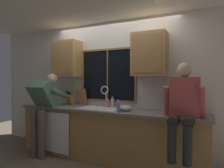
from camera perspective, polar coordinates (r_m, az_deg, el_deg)
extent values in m
cube|color=silver|center=(3.80, 0.52, -1.15)|extent=(5.81, 0.12, 2.55)
cylinder|color=#FFEAB2|center=(3.99, -17.96, 17.32)|extent=(0.14, 0.14, 0.01)
cylinder|color=#FFEAB2|center=(3.04, 13.67, 22.52)|extent=(0.14, 0.14, 0.01)
cube|color=black|center=(3.78, -1.23, 2.62)|extent=(1.10, 0.02, 0.95)
cube|color=olive|center=(3.81, -1.31, 10.04)|extent=(1.17, 0.02, 0.04)
cube|color=olive|center=(3.80, -1.30, -4.83)|extent=(1.17, 0.02, 0.04)
cube|color=olive|center=(4.06, -8.43, 2.53)|extent=(0.03, 0.02, 0.95)
cube|color=olive|center=(3.55, 6.87, 2.68)|extent=(0.04, 0.02, 0.95)
cube|color=olive|center=(3.77, -1.32, 2.62)|extent=(0.02, 0.02, 0.95)
cube|color=#A07744|center=(3.63, -1.95, -14.67)|extent=(3.41, 0.58, 0.88)
cube|color=slate|center=(3.51, -2.11, -7.54)|extent=(3.47, 0.62, 0.04)
cube|color=white|center=(3.86, -16.11, -13.47)|extent=(0.60, 0.02, 0.74)
cube|color=#B2844C|center=(4.14, -13.00, 7.13)|extent=(0.56, 0.33, 0.72)
cube|color=#9D7443|center=(4.01, -14.55, 7.31)|extent=(0.48, 0.01, 0.62)
sphere|color=#B2B2B7|center=(3.88, -12.70, 4.10)|extent=(0.02, 0.02, 0.02)
cube|color=#B2844C|center=(3.34, 10.87, 8.48)|extent=(0.56, 0.33, 0.72)
cube|color=#9D7443|center=(3.18, 10.06, 8.84)|extent=(0.48, 0.01, 0.62)
sphere|color=#B2B2B7|center=(3.11, 13.00, 4.73)|extent=(0.02, 0.02, 0.02)
cube|color=silver|center=(3.57, -3.40, -7.24)|extent=(0.80, 0.46, 0.02)
cube|color=beige|center=(3.68, -6.13, -8.54)|extent=(0.36, 0.42, 0.20)
cube|color=beige|center=(3.49, -0.50, -9.10)|extent=(0.36, 0.42, 0.20)
cube|color=silver|center=(3.58, -3.39, -8.82)|extent=(0.04, 0.42, 0.20)
cylinder|color=silver|center=(3.74, -1.74, -4.36)|extent=(0.03, 0.03, 0.30)
torus|color=silver|center=(3.67, -2.18, -1.80)|extent=(0.16, 0.02, 0.16)
cylinder|color=silver|center=(3.71, -0.64, -5.95)|extent=(0.03, 0.03, 0.09)
cylinder|color=#595147|center=(4.02, -21.66, -13.18)|extent=(0.13, 0.13, 0.88)
cylinder|color=#595147|center=(3.90, -19.93, -13.63)|extent=(0.13, 0.13, 0.88)
cube|color=#4C7259|center=(3.95, -19.19, -3.38)|extent=(0.44, 0.51, 0.60)
sphere|color=beige|center=(4.09, -17.05, 1.41)|extent=(0.21, 0.21, 0.21)
cylinder|color=#4C7259|center=(4.23, -19.56, -2.38)|extent=(0.09, 0.52, 0.26)
cylinder|color=#4C7259|center=(3.93, -15.07, -2.64)|extent=(0.09, 0.52, 0.26)
cylinder|color=#262628|center=(2.76, 17.81, -10.13)|extent=(0.14, 0.43, 0.16)
cylinder|color=#262628|center=(2.74, 21.59, -10.25)|extent=(0.14, 0.43, 0.16)
cylinder|color=#262628|center=(2.62, 17.04, -16.46)|extent=(0.11, 0.11, 0.46)
cylinder|color=#262628|center=(2.60, 21.14, -16.64)|extent=(0.11, 0.11, 0.46)
cube|color=#B24C4C|center=(2.92, 20.23, -3.56)|extent=(0.42, 0.26, 0.56)
sphere|color=beige|center=(2.91, 20.30, 3.90)|extent=(0.20, 0.20, 0.20)
cylinder|color=#B24C4C|center=(2.91, 15.59, -5.12)|extent=(0.08, 0.20, 0.47)
cylinder|color=#B24C4C|center=(2.87, 24.71, -5.32)|extent=(0.08, 0.20, 0.47)
cube|color=olive|center=(4.08, -12.04, -4.52)|extent=(0.12, 0.18, 0.25)
cylinder|color=black|center=(4.05, -12.95, -2.42)|extent=(0.02, 0.05, 0.09)
cylinder|color=black|center=(4.03, -12.54, -2.53)|extent=(0.02, 0.04, 0.08)
cylinder|color=black|center=(4.01, -12.13, -2.65)|extent=(0.02, 0.04, 0.06)
cube|color=#997047|center=(4.02, -8.85, -3.72)|extent=(0.23, 0.09, 0.34)
ellipsoid|color=#B7B7BC|center=(3.29, 4.00, -6.99)|extent=(0.20, 0.20, 0.10)
cylinder|color=#668CCC|center=(3.17, 1.88, -6.86)|extent=(0.06, 0.06, 0.14)
cylinder|color=silver|center=(3.16, 1.88, -5.18)|extent=(0.02, 0.02, 0.04)
cylinder|color=silver|center=(3.14, 1.75, -4.70)|extent=(0.01, 0.04, 0.01)
cylinder|color=pink|center=(3.67, -1.35, -5.63)|extent=(0.06, 0.06, 0.15)
cylinder|color=#AD5B7A|center=(3.66, -1.35, -4.16)|extent=(0.03, 0.03, 0.04)
cylinder|color=black|center=(3.66, -1.35, -3.77)|extent=(0.03, 0.03, 0.01)
cylinder|color=#B7B7BC|center=(3.68, 0.15, -5.53)|extent=(0.06, 0.06, 0.16)
cylinder|color=#929296|center=(3.67, 0.15, -3.96)|extent=(0.03, 0.03, 0.04)
cylinder|color=black|center=(3.66, 0.15, -3.55)|extent=(0.03, 0.03, 0.01)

